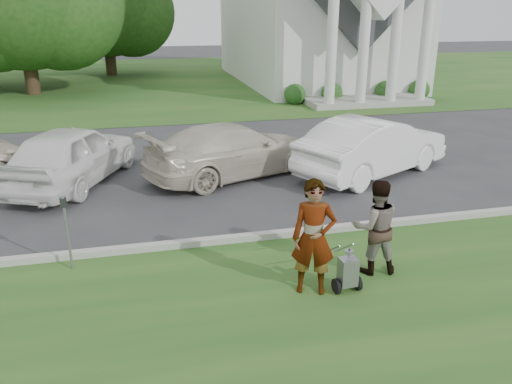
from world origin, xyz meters
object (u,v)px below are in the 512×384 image
object	(u,v)px
car_b	(72,154)
car_d	(373,146)
striping_cart	(347,272)
car_c	(233,150)
tree_back	(105,6)
person_right	(375,228)
parking_meter_near	(66,224)
person_left	(314,238)

from	to	relation	value
car_b	car_d	xyz separation A→B (m)	(8.34, -1.12, 0.01)
striping_cart	car_b	size ratio (longest dim) A/B	0.19
car_c	car_d	xyz separation A→B (m)	(3.94, -0.80, 0.08)
car_c	tree_back	bearing A→B (deg)	-13.20
tree_back	person_right	world-z (taller)	tree_back
parking_meter_near	car_b	world-z (taller)	car_b
person_right	parking_meter_near	distance (m)	5.52
person_left	car_b	bearing A→B (deg)	142.70
striping_cart	car_b	xyz separation A→B (m)	(-5.08, 7.01, 0.46)
striping_cart	person_right	size ratio (longest dim) A/B	0.53
striping_cart	person_left	xyz separation A→B (m)	(-0.58, 0.14, 0.63)
car_b	tree_back	bearing A→B (deg)	-67.08
person_left	car_d	bearing A→B (deg)	75.79
striping_cart	car_c	distance (m)	6.73
striping_cart	car_d	size ratio (longest dim) A/B	0.18
tree_back	parking_meter_near	bearing A→B (deg)	-89.42
person_right	car_d	size ratio (longest dim) A/B	0.35
person_left	car_b	world-z (taller)	person_left
parking_meter_near	person_left	bearing A→B (deg)	-23.24
striping_cart	car_c	xyz separation A→B (m)	(-0.68, 6.69, 0.39)
car_c	person_left	bearing A→B (deg)	158.07
striping_cart	car_d	xyz separation A→B (m)	(3.26, 5.89, 0.47)
striping_cart	tree_back	bearing A→B (deg)	94.52
car_b	car_c	size ratio (longest dim) A/B	0.93
person_right	car_b	bearing A→B (deg)	-40.54
car_b	striping_cart	bearing A→B (deg)	149.13
person_right	car_d	bearing A→B (deg)	-107.76
tree_back	person_right	size ratio (longest dim) A/B	5.47
tree_back	striping_cart	size ratio (longest dim) A/B	10.37
striping_cart	person_left	world-z (taller)	person_left
parking_meter_near	car_d	world-z (taller)	car_d
striping_cart	car_c	size ratio (longest dim) A/B	0.18
person_left	parking_meter_near	bearing A→B (deg)	176.28
parking_meter_near	car_d	distance (m)	8.86
tree_back	parking_meter_near	size ratio (longest dim) A/B	6.66
person_left	car_c	size ratio (longest dim) A/B	0.38
striping_cart	person_left	distance (m)	0.87
person_left	person_right	xyz separation A→B (m)	(1.30, 0.40, -0.11)
parking_meter_near	tree_back	bearing A→B (deg)	90.58
person_right	striping_cart	bearing A→B (deg)	44.39
tree_back	car_d	distance (m)	27.41
car_d	tree_back	bearing A→B (deg)	-9.60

